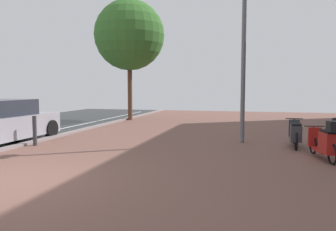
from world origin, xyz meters
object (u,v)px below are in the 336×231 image
at_px(scooter_mid, 326,142).
at_px(street_tree, 129,35).
at_px(bollard_far, 35,131).
at_px(lamp_post, 244,38).
at_px(scooter_near, 295,134).

height_order(scooter_mid, street_tree, street_tree).
bearing_deg(street_tree, bollard_far, -89.44).
relative_size(scooter_mid, street_tree, 0.27).
bearing_deg(lamp_post, scooter_mid, -47.72).
bearing_deg(scooter_mid, lamp_post, 132.28).
height_order(lamp_post, street_tree, street_tree).
relative_size(lamp_post, street_tree, 0.93).
height_order(scooter_near, bollard_far, bollard_far).
relative_size(scooter_mid, bollard_far, 1.95).
relative_size(scooter_mid, lamp_post, 0.29).
xyz_separation_m(scooter_near, lamp_post, (-1.55, 0.51, 2.91)).
bearing_deg(scooter_mid, scooter_near, 105.74).
bearing_deg(bollard_far, lamp_post, 19.60).
bearing_deg(lamp_post, scooter_near, -18.37).
bearing_deg(street_tree, scooter_near, -40.65).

